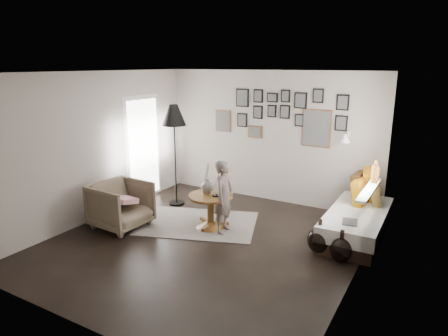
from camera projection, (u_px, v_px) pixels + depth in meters
The scene contains 23 objects.
ground at pixel (205, 242), 6.26m from camera, with size 4.80×4.80×0.00m, color black.
wall_back at pixel (269, 137), 7.94m from camera, with size 4.50×4.50×0.00m, color #A3988F.
wall_front at pixel (73, 213), 3.92m from camera, with size 4.50×4.50×0.00m, color #A3988F.
wall_left at pixel (97, 147), 7.01m from camera, with size 4.80×4.80×0.00m, color #A3988F.
wall_right at pixel (360, 184), 4.85m from camera, with size 4.80×4.80×0.00m, color #A3988F.
ceiling at pixel (203, 72), 5.60m from camera, with size 4.80×4.80×0.00m, color white.
door_left at pixel (143, 149), 8.08m from camera, with size 0.00×2.14×2.14m.
window_right at pixel (372, 184), 6.10m from camera, with size 0.15×1.32×1.30m.
gallery_wall at pixel (283, 116), 7.68m from camera, with size 2.74×0.03×1.08m.
wall_sconce at pixel (345, 138), 6.94m from camera, with size 0.18×0.36×0.16m.
rug at pixel (198, 223), 6.99m from camera, with size 1.98×1.38×0.01m, color beige.
pedestal_table at pixel (211, 212), 6.77m from camera, with size 0.74×0.74×0.58m.
vase at pixel (207, 185), 6.70m from camera, with size 0.21×0.21×0.53m.
candles at pixel (216, 188), 6.60m from camera, with size 0.13×0.13×0.28m.
daybed at pixel (358, 218), 6.47m from camera, with size 0.87×2.03×0.96m.
magazine_on_daybed at pixel (350, 222), 5.89m from camera, with size 0.22×0.30×0.02m, color black.
armchair at pixel (121, 205), 6.76m from camera, with size 0.84×0.87×0.79m, color brown.
armchair_cushion at pixel (124, 200), 6.77m from camera, with size 0.36×0.36×0.09m, color white.
floor_lamp at pixel (174, 119), 7.55m from camera, with size 0.46×0.46×1.97m.
magazine_basket at pixel (97, 216), 6.89m from camera, with size 0.30×0.30×0.35m.
demijohn_large at pixel (319, 240), 5.87m from camera, with size 0.35×0.35×0.52m.
demijohn_small at pixel (341, 250), 5.61m from camera, with size 0.31×0.31×0.48m.
child at pixel (224, 197), 6.50m from camera, with size 0.45×0.29×1.22m, color #65554F.
Camera 1 is at (3.12, -4.85, 2.72)m, focal length 32.00 mm.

